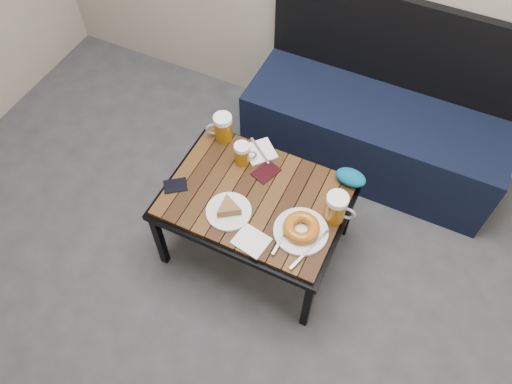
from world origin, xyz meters
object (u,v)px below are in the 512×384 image
at_px(passport_navy, 175,186).
at_px(cafe_table, 256,201).
at_px(passport_burgundy, 266,172).
at_px(bench, 374,129).
at_px(beer_mug_left, 223,128).
at_px(knit_pouch, 351,177).
at_px(beer_mug_right, 336,208).
at_px(plate_pie, 229,210).
at_px(plate_bagel, 301,229).
at_px(beer_mug_centre, 243,154).

bearing_deg(passport_navy, cafe_table, 70.07).
bearing_deg(passport_burgundy, bench, 81.45).
distance_m(beer_mug_left, passport_navy, 0.37).
xyz_separation_m(cafe_table, beer_mug_left, (-0.30, 0.25, 0.12)).
relative_size(passport_navy, knit_pouch, 0.74).
xyz_separation_m(passport_navy, passport_burgundy, (0.35, 0.25, 0.00)).
bearing_deg(beer_mug_left, cafe_table, 115.73).
bearing_deg(beer_mug_right, plate_pie, -160.29).
height_order(plate_pie, knit_pouch, knit_pouch).
distance_m(plate_pie, plate_bagel, 0.33).
bearing_deg(plate_bagel, beer_mug_right, 52.42).
bearing_deg(beer_mug_left, knit_pouch, 156.60).
bearing_deg(bench, beer_mug_left, -138.25).
bearing_deg(passport_burgundy, cafe_table, -64.83).
relative_size(beer_mug_left, passport_navy, 1.36).
distance_m(bench, cafe_table, 0.90).
height_order(beer_mug_right, plate_bagel, beer_mug_right).
xyz_separation_m(beer_mug_left, knit_pouch, (0.66, 0.01, -0.04)).
height_order(beer_mug_centre, passport_navy, beer_mug_centre).
bearing_deg(bench, passport_burgundy, -117.73).
distance_m(beer_mug_centre, passport_navy, 0.35).
height_order(beer_mug_left, passport_navy, beer_mug_left).
height_order(beer_mug_centre, passport_burgundy, beer_mug_centre).
distance_m(cafe_table, passport_burgundy, 0.15).
bearing_deg(plate_pie, beer_mug_right, 22.29).
height_order(cafe_table, knit_pouch, knit_pouch).
xyz_separation_m(passport_burgundy, knit_pouch, (0.37, 0.12, 0.03)).
bearing_deg(beer_mug_right, beer_mug_centre, 165.45).
bearing_deg(cafe_table, plate_bagel, -19.64).
height_order(cafe_table, passport_burgundy, passport_burgundy).
bearing_deg(passport_navy, knit_pouch, 80.11).
distance_m(cafe_table, beer_mug_right, 0.39).
distance_m(beer_mug_left, plate_pie, 0.45).
xyz_separation_m(passport_navy, knit_pouch, (0.72, 0.37, 0.03)).
bearing_deg(beer_mug_centre, knit_pouch, -16.82).
xyz_separation_m(cafe_table, passport_navy, (-0.36, -0.11, 0.05)).
bearing_deg(beer_mug_centre, passport_burgundy, -33.87).
xyz_separation_m(cafe_table, knit_pouch, (0.36, 0.26, 0.08)).
bearing_deg(beer_mug_right, cafe_table, -175.77).
xyz_separation_m(beer_mug_left, beer_mug_centre, (0.16, -0.10, -0.01)).
height_order(beer_mug_left, knit_pouch, beer_mug_left).
bearing_deg(plate_pie, beer_mug_left, 120.76).
relative_size(beer_mug_right, passport_navy, 1.44).
xyz_separation_m(beer_mug_right, plate_pie, (-0.43, -0.18, -0.05)).
height_order(bench, passport_navy, bench).
height_order(bench, passport_burgundy, bench).
distance_m(beer_mug_left, plate_bagel, 0.65).
height_order(beer_mug_left, beer_mug_right, beer_mug_right).
bearing_deg(beer_mug_centre, cafe_table, -75.90).
distance_m(beer_mug_right, plate_bagel, 0.18).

